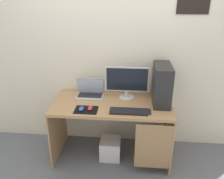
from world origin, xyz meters
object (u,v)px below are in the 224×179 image
object	(u,v)px
cell_phone	(148,112)
subwoofer	(110,148)
keyboard	(129,111)
mouse_right	(81,109)
laptop	(90,92)
mouse_left	(90,108)
monitor	(127,82)
pc_tower	(162,84)

from	to	relation	value
cell_phone	subwoofer	distance (m)	0.77
keyboard	mouse_right	size ratio (longest dim) A/B	4.38
laptop	mouse_right	bearing A→B (deg)	-94.37
keyboard	cell_phone	distance (m)	0.21
cell_phone	laptop	bearing A→B (deg)	152.67
keyboard	mouse_right	world-z (taller)	mouse_right
mouse_left	cell_phone	size ratio (longest dim) A/B	0.74
monitor	cell_phone	xyz separation A→B (m)	(0.25, -0.35, -0.21)
keyboard	mouse_right	distance (m)	0.53
laptop	keyboard	bearing A→B (deg)	-38.22
pc_tower	subwoofer	xyz separation A→B (m)	(-0.59, -0.13, -0.86)
pc_tower	keyboard	distance (m)	0.52
pc_tower	keyboard	xyz separation A→B (m)	(-0.37, -0.28, -0.22)
cell_phone	mouse_left	bearing A→B (deg)	-179.58
cell_phone	mouse_right	bearing A→B (deg)	-177.70
laptop	subwoofer	world-z (taller)	laptop
mouse_left	monitor	bearing A→B (deg)	41.48
monitor	subwoofer	distance (m)	0.89
laptop	keyboard	xyz separation A→B (m)	(0.50, -0.39, -0.04)
laptop	cell_phone	xyz separation A→B (m)	(0.71, -0.37, -0.04)
monitor	mouse_right	world-z (taller)	monitor
subwoofer	cell_phone	bearing A→B (deg)	-16.18
mouse_right	monitor	bearing A→B (deg)	37.40
mouse_left	mouse_right	distance (m)	0.10
keyboard	mouse_left	bearing A→B (deg)	177.36
laptop	subwoofer	xyz separation A→B (m)	(0.28, -0.24, -0.67)
pc_tower	subwoofer	bearing A→B (deg)	-167.66
monitor	mouse_left	distance (m)	0.57
mouse_left	cell_phone	xyz separation A→B (m)	(0.65, 0.00, -0.02)
keyboard	mouse_right	xyz separation A→B (m)	(-0.53, -0.01, 0.01)
keyboard	cell_phone	xyz separation A→B (m)	(0.21, 0.02, -0.01)
pc_tower	mouse_right	distance (m)	0.97
pc_tower	cell_phone	xyz separation A→B (m)	(-0.16, -0.25, -0.23)
mouse_right	keyboard	bearing A→B (deg)	0.54
monitor	subwoofer	world-z (taller)	monitor
mouse_left	mouse_right	size ratio (longest dim) A/B	1.00
subwoofer	laptop	bearing A→B (deg)	139.06
pc_tower	monitor	bearing A→B (deg)	167.09
monitor	cell_phone	bearing A→B (deg)	-54.61
keyboard	mouse_left	world-z (taller)	mouse_left
pc_tower	keyboard	bearing A→B (deg)	-143.16
monitor	mouse_left	bearing A→B (deg)	-138.52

